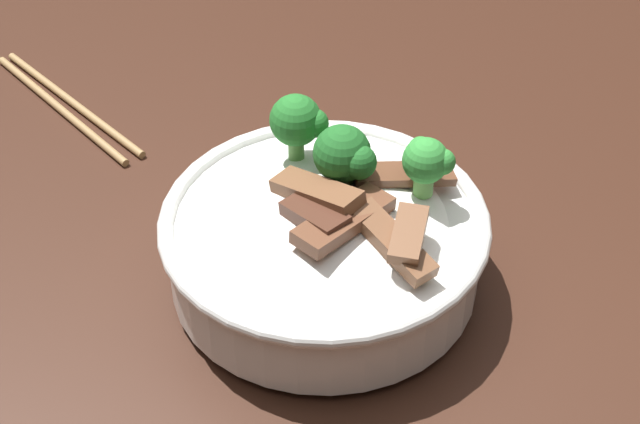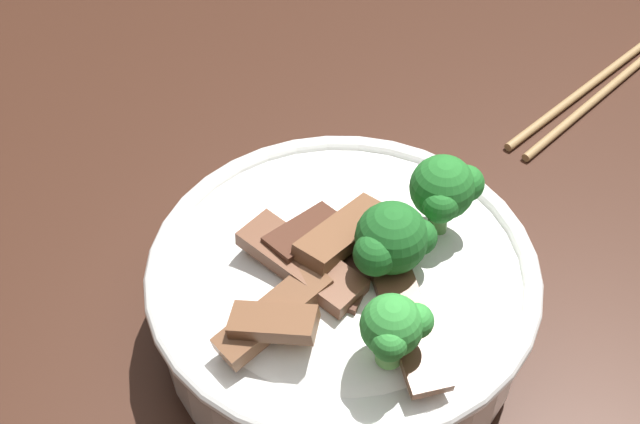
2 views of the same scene
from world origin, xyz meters
name	(u,v)px [view 2 (image 2 of 2)]	position (x,y,z in m)	size (l,w,h in m)	color
dining_table	(485,308)	(0.00, 0.00, 0.70)	(1.48, 1.10, 0.82)	#381E14
rice_bowl	(344,288)	(0.14, -0.08, 0.86)	(0.24, 0.24, 0.13)	white
chopsticks_pair	(593,91)	(-0.16, 0.05, 0.82)	(0.20, 0.12, 0.01)	#9E7A4C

